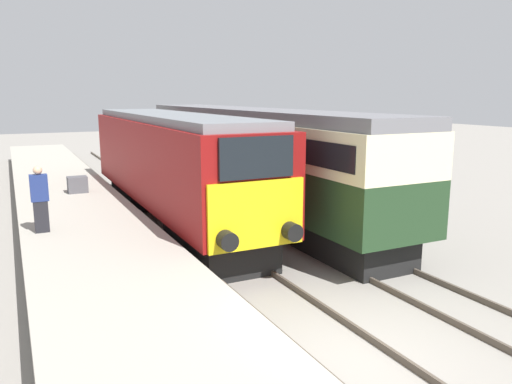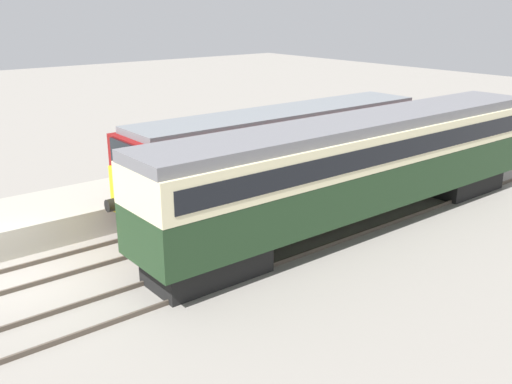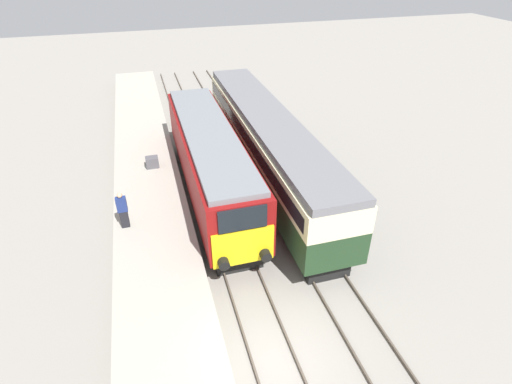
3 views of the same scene
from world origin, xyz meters
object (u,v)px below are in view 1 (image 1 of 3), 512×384
at_px(passenger_carriage, 249,150).
at_px(luggage_crate, 78,185).
at_px(locomotive, 172,164).
at_px(person_on_platform, 40,199).

height_order(passenger_carriage, luggage_crate, passenger_carriage).
xyz_separation_m(locomotive, passenger_carriage, (3.40, 0.81, 0.26)).
height_order(locomotive, person_on_platform, locomotive).
relative_size(locomotive, person_on_platform, 7.81).
bearing_deg(passenger_carriage, luggage_crate, 165.48).
height_order(passenger_carriage, person_on_platform, passenger_carriage).
distance_m(person_on_platform, luggage_crate, 5.61).
distance_m(passenger_carriage, luggage_crate, 6.64).
relative_size(person_on_platform, luggage_crate, 2.54).
bearing_deg(person_on_platform, passenger_carriage, 25.22).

